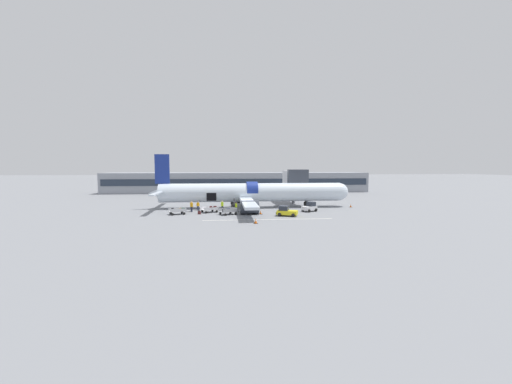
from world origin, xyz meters
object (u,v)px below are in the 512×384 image
airplane (249,193)px  baggage_tug_lead (286,212)px  baggage_cart_loading (210,209)px  ground_crew_driver (198,206)px  baggage_cart_queued (228,211)px  baggage_tug_mid (310,207)px  suitcase_on_tarmac_upright (199,213)px  ground_crew_supervisor (236,207)px  baggage_cart_empty (178,211)px  ground_crew_loader_b (222,206)px  ground_crew_loader_a (192,206)px

airplane → baggage_tug_lead: (4.79, -10.49, -2.02)m
baggage_cart_loading → ground_crew_driver: ground_crew_driver is taller
baggage_cart_queued → baggage_tug_mid: bearing=8.5°
suitcase_on_tarmac_upright → ground_crew_supervisor: bearing=19.5°
baggage_cart_empty → ground_crew_loader_b: 7.67m
airplane → baggage_tug_lead: 11.71m
ground_crew_loader_a → baggage_cart_empty: bearing=-125.8°
baggage_cart_queued → ground_crew_loader_b: ground_crew_loader_b is taller
baggage_cart_loading → ground_crew_supervisor: 4.27m
baggage_tug_lead → baggage_cart_queued: 9.12m
ground_crew_driver → ground_crew_loader_b: bearing=-14.0°
baggage_cart_queued → ground_crew_loader_a: size_ratio=1.94×
baggage_tug_lead → ground_crew_loader_a: 15.98m
airplane → ground_crew_supervisor: 6.22m
baggage_cart_queued → ground_crew_loader_a: (-6.04, 3.56, 0.45)m
baggage_tug_mid → baggage_cart_loading: bearing=177.6°
airplane → suitcase_on_tarmac_upright: size_ratio=58.91×
airplane → baggage_cart_queued: bearing=-116.3°
baggage_tug_mid → baggage_cart_queued: bearing=-171.5°
ground_crew_driver → suitcase_on_tarmac_upright: 4.58m
baggage_cart_loading → ground_crew_supervisor: (4.26, 0.10, 0.37)m
baggage_cart_empty → ground_crew_supervisor: size_ratio=2.20×
baggage_tug_lead → ground_crew_supervisor: ground_crew_supervisor is taller
airplane → suitcase_on_tarmac_upright: 11.58m
airplane → ground_crew_loader_a: airplane is taller
ground_crew_supervisor → airplane: bearing=63.2°
airplane → suitcase_on_tarmac_upright: airplane is taller
ground_crew_supervisor → suitcase_on_tarmac_upright: bearing=-160.5°
baggage_cart_loading → suitcase_on_tarmac_upright: (-1.65, -1.99, -0.22)m
airplane → baggage_cart_loading: 9.06m
baggage_cart_queued → ground_crew_loader_b: 4.36m
ground_crew_loader_a → ground_crew_driver: 1.94m
baggage_cart_queued → ground_crew_driver: 7.35m
baggage_tug_lead → baggage_cart_loading: (-11.71, 5.09, -0.20)m
ground_crew_loader_a → ground_crew_supervisor: size_ratio=1.12×
baggage_cart_loading → ground_crew_driver: size_ratio=2.27×
ground_crew_loader_b → ground_crew_loader_a: bearing=-172.5°
baggage_cart_loading → ground_crew_loader_b: ground_crew_loader_b is taller
baggage_tug_lead → ground_crew_driver: size_ratio=2.22×
airplane → ground_crew_driver: 9.76m
ground_crew_supervisor → baggage_cart_loading: bearing=-178.7°
baggage_tug_lead → baggage_cart_empty: size_ratio=0.99×
ground_crew_loader_b → suitcase_on_tarmac_upright: 5.05m
ground_crew_driver → suitcase_on_tarmac_upright: size_ratio=2.51×
baggage_cart_queued → ground_crew_loader_b: size_ratio=1.99×
baggage_tug_lead → airplane: bearing=114.5°
baggage_tug_mid → ground_crew_driver: 19.10m
baggage_cart_queued → ground_crew_supervisor: 3.17m
ground_crew_loader_b → ground_crew_supervisor: 2.69m
baggage_cart_queued → ground_crew_supervisor: ground_crew_supervisor is taller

